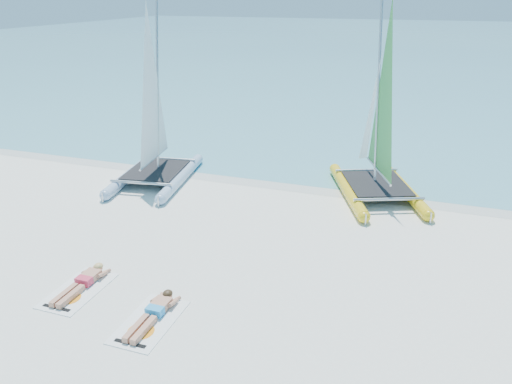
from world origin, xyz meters
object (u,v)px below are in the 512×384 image
sunbather_b (154,312)px  towel_a (78,290)px  sunbather_a (83,282)px  catamaran_yellow (377,131)px  towel_b (150,322)px  catamaran_blue (154,128)px

sunbather_b → towel_a: bearing=171.8°
sunbather_a → sunbather_b: same height
catamaran_yellow → sunbather_a: bearing=-145.8°
catamaran_yellow → towel_a: catamaran_yellow is taller
catamaran_yellow → sunbather_a: (-5.66, -8.52, -1.99)m
towel_b → sunbather_a: bearing=162.3°
catamaran_blue → towel_b: (4.14, -7.65, -1.95)m
towel_a → catamaran_blue: bearing=105.3°
catamaran_blue → sunbather_b: bearing=-69.6°
sunbather_a → towel_b: bearing=-17.7°
towel_b → towel_a: bearing=167.0°
catamaran_yellow → sunbather_b: 9.88m
catamaran_yellow → towel_b: 10.08m
towel_b → sunbather_b: sunbather_b is taller
catamaran_yellow → sunbather_a: size_ratio=3.88×
catamaran_yellow → sunbather_a: catamaran_yellow is taller
sunbather_a → catamaran_yellow: bearing=56.4°
catamaran_blue → towel_b: size_ratio=3.55×
sunbather_b → sunbather_a: bearing=167.0°
towel_b → sunbather_b: (0.00, 0.19, 0.11)m
catamaran_blue → towel_a: bearing=-83.3°
catamaran_blue → sunbather_b: size_ratio=3.80×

